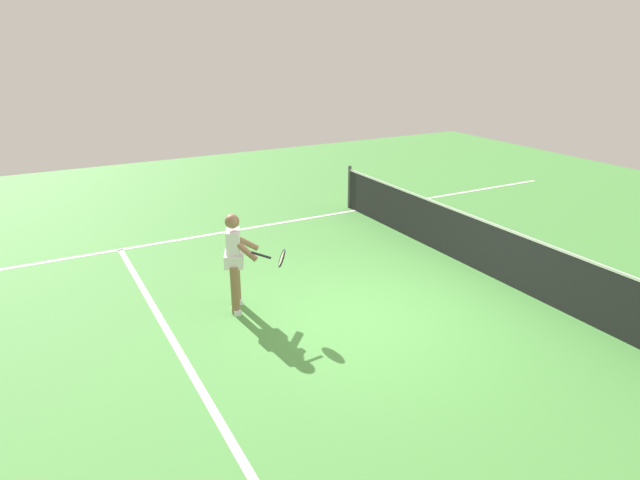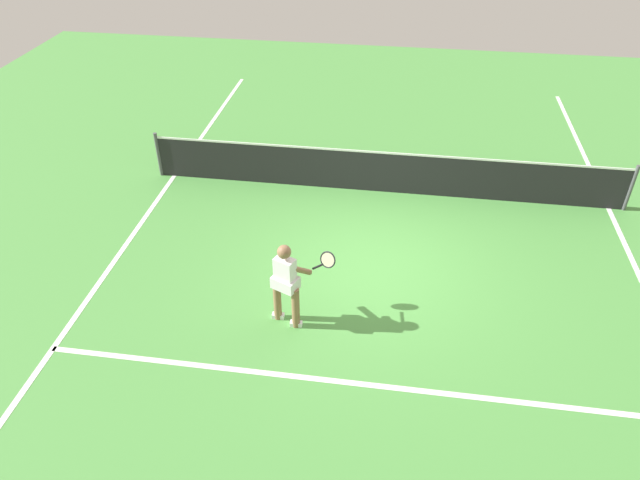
# 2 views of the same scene
# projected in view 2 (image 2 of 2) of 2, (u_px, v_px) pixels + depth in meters

# --- Properties ---
(ground_plane) EXTENTS (25.97, 25.97, 0.00)m
(ground_plane) POSITION_uv_depth(u_px,v_px,m) (373.00, 267.00, 10.97)
(ground_plane) COLOR #4C9342
(service_line_marking) EXTENTS (9.64, 0.10, 0.01)m
(service_line_marking) POSITION_uv_depth(u_px,v_px,m) (359.00, 384.00, 8.73)
(service_line_marking) COLOR white
(service_line_marking) RESTS_ON ground
(sideline_left_marking) EXTENTS (0.10, 17.98, 0.01)m
(sideline_left_marking) POSITION_uv_depth(u_px,v_px,m) (126.00, 245.00, 11.55)
(sideline_left_marking) COLOR white
(sideline_left_marking) RESTS_ON ground
(court_net) EXTENTS (10.32, 0.08, 1.06)m
(court_net) POSITION_uv_depth(u_px,v_px,m) (383.00, 172.00, 12.90)
(court_net) COLOR #4C4C51
(court_net) RESTS_ON ground
(tennis_player) EXTENTS (1.02, 0.84, 1.55)m
(tennis_player) POSITION_uv_depth(u_px,v_px,m) (287.00, 281.00, 9.33)
(tennis_player) COLOR #8C6647
(tennis_player) RESTS_ON ground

